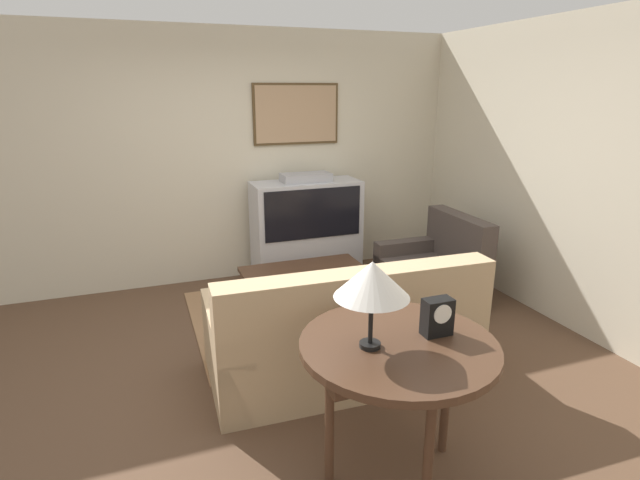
{
  "coord_description": "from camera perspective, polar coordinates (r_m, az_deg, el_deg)",
  "views": [
    {
      "loc": [
        -0.93,
        -3.31,
        2.08
      ],
      "look_at": [
        0.59,
        0.79,
        0.75
      ],
      "focal_mm": 28.0,
      "sensor_mm": 36.0,
      "label": 1
    }
  ],
  "objects": [
    {
      "name": "ground_plane",
      "position": [
        4.02,
        -4.09,
        -14.27
      ],
      "size": [
        12.0,
        12.0,
        0.0
      ],
      "primitive_type": "plane",
      "color": "brown"
    },
    {
      "name": "wall_back",
      "position": [
        5.57,
        -10.58,
        9.17
      ],
      "size": [
        12.0,
        0.1,
        2.7
      ],
      "color": "beige",
      "rests_on": "ground_plane"
    },
    {
      "name": "wall_right",
      "position": [
        4.92,
        26.59,
        6.61
      ],
      "size": [
        0.06,
        12.0,
        2.7
      ],
      "color": "beige",
      "rests_on": "ground_plane"
    },
    {
      "name": "area_rug",
      "position": [
        4.83,
        -1.7,
        -8.49
      ],
      "size": [
        2.07,
        1.84,
        0.01
      ],
      "color": "#99704C",
      "rests_on": "ground_plane"
    },
    {
      "name": "tv",
      "position": [
        5.57,
        -1.57,
        1.21
      ],
      "size": [
        1.19,
        0.49,
        1.2
      ],
      "color": "#B7B7BC",
      "rests_on": "ground_plane"
    },
    {
      "name": "couch",
      "position": [
        3.76,
        2.67,
        -10.87
      ],
      "size": [
        1.97,
        0.99,
        0.94
      ],
      "rotation": [
        0.0,
        0.0,
        3.11
      ],
      "color": "tan",
      "rests_on": "ground_plane"
    },
    {
      "name": "armchair",
      "position": [
        5.22,
        12.88,
        -3.71
      ],
      "size": [
        0.84,
        0.96,
        0.87
      ],
      "rotation": [
        0.0,
        0.0,
        -1.59
      ],
      "color": "#473D38",
      "rests_on": "ground_plane"
    },
    {
      "name": "coffee_table",
      "position": [
        4.74,
        -1.84,
        -3.85
      ],
      "size": [
        1.16,
        0.58,
        0.44
      ],
      "color": "#472D1E",
      "rests_on": "ground_plane"
    },
    {
      "name": "console_table",
      "position": [
        2.71,
        8.96,
        -12.81
      ],
      "size": [
        1.04,
        1.04,
        0.82
      ],
      "color": "#472D1E",
      "rests_on": "ground_plane"
    },
    {
      "name": "table_lamp",
      "position": [
        2.45,
        5.97,
        -4.61
      ],
      "size": [
        0.38,
        0.38,
        0.46
      ],
      "color": "black",
      "rests_on": "console_table"
    },
    {
      "name": "mantel_clock",
      "position": [
        2.74,
        13.26,
        -8.54
      ],
      "size": [
        0.16,
        0.1,
        0.2
      ],
      "color": "black",
      "rests_on": "console_table"
    }
  ]
}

